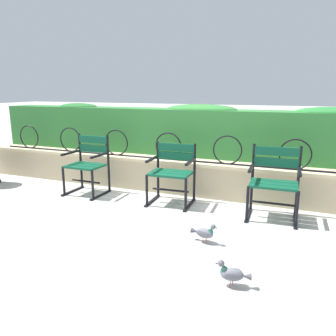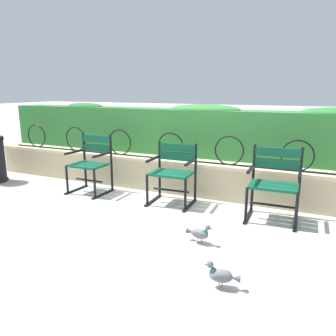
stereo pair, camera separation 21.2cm
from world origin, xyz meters
name	(u,v)px [view 1 (the left image)]	position (x,y,z in m)	size (l,w,h in m)	color
ground_plane	(166,209)	(0.00, 0.00, 0.00)	(60.00, 60.00, 0.00)	#B7B5AF
stone_wall	(185,176)	(0.00, 0.79, 0.26)	(7.39, 0.41, 0.52)	#C6B289
iron_arch_fence	(170,148)	(-0.22, 0.72, 0.70)	(6.85, 0.02, 0.42)	black
hedge_row	(196,131)	(0.02, 1.23, 0.91)	(7.25, 0.53, 0.82)	#2D7033
park_chair_left	(88,163)	(-1.38, 0.25, 0.47)	(0.57, 0.53, 0.89)	#0F4C33
park_chair_centre	(172,171)	(-0.03, 0.30, 0.46)	(0.61, 0.54, 0.83)	#0F4C33
park_chair_right	(274,181)	(1.34, 0.25, 0.47)	(0.61, 0.54, 0.89)	#0F4C33
pigeon_near_chairs	(204,232)	(0.74, -0.77, 0.11)	(0.29, 0.13, 0.22)	slate
pigeon_far_side	(233,274)	(1.17, -1.46, 0.11)	(0.29, 0.13, 0.22)	slate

